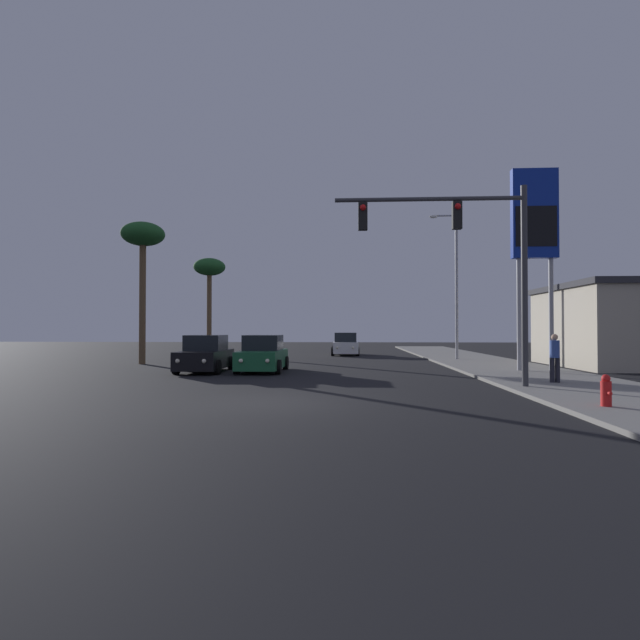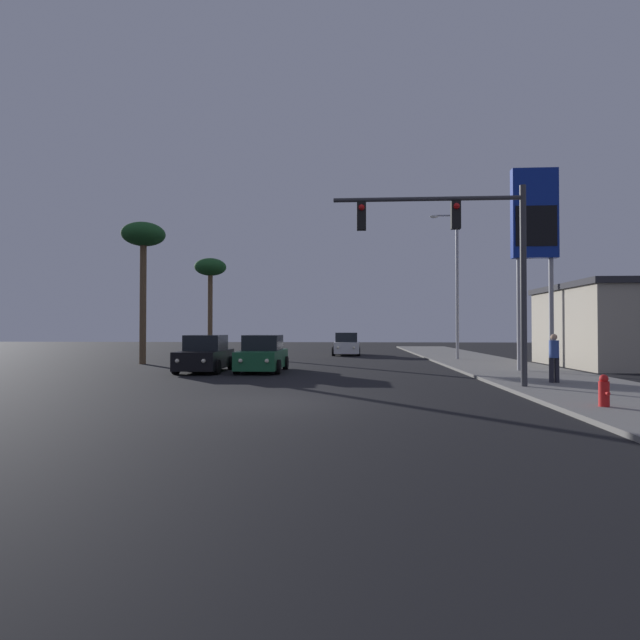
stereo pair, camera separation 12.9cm
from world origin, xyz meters
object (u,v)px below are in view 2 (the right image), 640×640
at_px(car_green, 263,355).
at_px(street_lamp, 455,278).
at_px(palm_tree_mid, 210,271).
at_px(car_white, 346,345).
at_px(fire_hydrant, 604,391).
at_px(pedestrian_on_sidewalk, 554,356).
at_px(traffic_light_mast, 469,246).
at_px(palm_tree_near, 143,241).
at_px(car_black, 205,355).
at_px(gas_station_sign, 535,225).

bearing_deg(car_green, street_lamp, -141.20).
bearing_deg(palm_tree_mid, car_white, 1.17).
bearing_deg(car_white, fire_hydrant, 102.97).
relative_size(street_lamp, pedestrian_on_sidewalk, 5.39).
distance_m(traffic_light_mast, fire_hydrant, 6.27).
xyz_separation_m(traffic_light_mast, fire_hydrant, (2.16, -4.15, -4.18)).
bearing_deg(car_green, car_white, -103.77).
bearing_deg(palm_tree_near, palm_tree_mid, 84.36).
bearing_deg(palm_tree_near, street_lamp, 11.89).
distance_m(car_white, palm_tree_mid, 11.72).
distance_m(fire_hydrant, palm_tree_mid, 30.59).
relative_size(traffic_light_mast, fire_hydrant, 8.55).
xyz_separation_m(car_black, pedestrian_on_sidewalk, (13.64, -4.94, 0.27)).
relative_size(street_lamp, palm_tree_mid, 1.23).
height_order(car_black, palm_tree_mid, palm_tree_mid).
bearing_deg(traffic_light_mast, car_white, 101.15).
bearing_deg(traffic_light_mast, palm_tree_mid, 124.75).
bearing_deg(car_black, palm_tree_near, -44.85).
height_order(car_white, car_black, same).
height_order(car_green, gas_station_sign, gas_station_sign).
bearing_deg(street_lamp, car_green, -141.72).
xyz_separation_m(car_white, gas_station_sign, (8.51, -14.81, 5.86)).
distance_m(traffic_light_mast, pedestrian_on_sidewalk, 4.95).
relative_size(car_green, traffic_light_mast, 0.66).
height_order(street_lamp, palm_tree_near, street_lamp).
relative_size(car_white, car_black, 1.00).
bearing_deg(traffic_light_mast, palm_tree_near, 144.92).
height_order(gas_station_sign, palm_tree_near, gas_station_sign).
height_order(gas_station_sign, fire_hydrant, gas_station_sign).
relative_size(car_green, street_lamp, 0.48).
distance_m(street_lamp, palm_tree_near, 18.53).
bearing_deg(palm_tree_near, gas_station_sign, -13.06).
height_order(car_white, palm_tree_mid, palm_tree_mid).
bearing_deg(car_green, fire_hydrant, 134.19).
xyz_separation_m(palm_tree_mid, palm_tree_near, (-0.99, -10.00, 0.55)).
relative_size(car_black, fire_hydrant, 5.70).
bearing_deg(car_white, gas_station_sign, 118.81).
bearing_deg(car_black, car_green, -175.92).
bearing_deg(car_green, car_black, 5.79).
height_order(car_black, street_lamp, street_lamp).
bearing_deg(street_lamp, palm_tree_mid, 160.04).
relative_size(car_green, fire_hydrant, 5.68).
height_order(car_black, gas_station_sign, gas_station_sign).
relative_size(car_white, palm_tree_mid, 0.59).
distance_m(car_green, palm_tree_mid, 16.85).
xyz_separation_m(car_green, street_lamp, (10.49, 8.28, 4.36)).
distance_m(traffic_light_mast, street_lamp, 14.89).
xyz_separation_m(pedestrian_on_sidewalk, palm_tree_near, (-18.59, 9.66, 5.85)).
relative_size(car_white, palm_tree_near, 0.54).
bearing_deg(street_lamp, car_white, 136.49).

